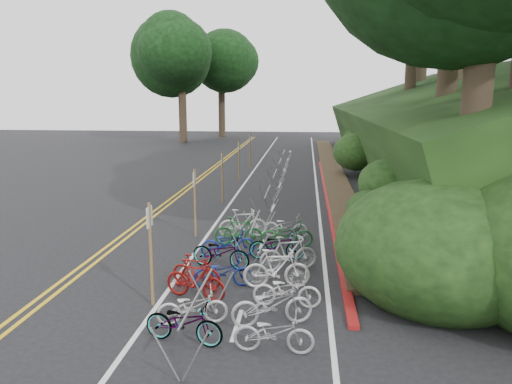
{
  "coord_description": "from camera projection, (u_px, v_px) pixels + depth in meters",
  "views": [
    {
      "loc": [
        4.57,
        -12.35,
        5.07
      ],
      "look_at": [
        2.62,
        7.09,
        1.3
      ],
      "focal_mm": 35.0,
      "sensor_mm": 36.0,
      "label": 1
    }
  ],
  "objects": [
    {
      "name": "bike_valet",
      "position": [
        251.0,
        261.0,
        14.1
      ],
      "size": [
        3.3,
        10.0,
        1.09
      ],
      "color": "slate",
      "rests_on": "ground"
    },
    {
      "name": "bike_front",
      "position": [
        196.0,
        271.0,
        13.39
      ],
      "size": [
        0.88,
        1.55,
        0.9
      ],
      "primitive_type": "imported",
      "rotation": [
        0.0,
        0.0,
        1.24
      ],
      "color": "maroon",
      "rests_on": "ground"
    },
    {
      "name": "red_curb",
      "position": [
        328.0,
        199.0,
        24.63
      ],
      "size": [
        0.25,
        28.0,
        0.1
      ],
      "primitive_type": "cube",
      "color": "maroon",
      "rests_on": "ground"
    },
    {
      "name": "bike_rack_front",
      "position": [
        198.0,
        307.0,
        10.29
      ],
      "size": [
        1.09,
        3.16,
        1.06
      ],
      "color": "gray",
      "rests_on": "ground"
    },
    {
      "name": "embankment",
      "position": [
        445.0,
        138.0,
        30.32
      ],
      "size": [
        14.3,
        48.14,
        9.11
      ],
      "color": "black",
      "rests_on": "ground"
    },
    {
      "name": "signpost_near",
      "position": [
        151.0,
        247.0,
        12.04
      ],
      "size": [
        0.08,
        0.4,
        2.58
      ],
      "color": "brown",
      "rests_on": "ground"
    },
    {
      "name": "bike_racks_rest",
      "position": [
        275.0,
        179.0,
        25.72
      ],
      "size": [
        1.14,
        23.0,
        1.17
      ],
      "color": "gray",
      "rests_on": "ground"
    },
    {
      "name": "road_markings",
      "position": [
        220.0,
        206.0,
        23.28
      ],
      "size": [
        7.47,
        80.0,
        0.01
      ],
      "color": "gold",
      "rests_on": "ground"
    },
    {
      "name": "signposts_rest",
      "position": [
        232.0,
        165.0,
        26.83
      ],
      "size": [
        0.08,
        18.4,
        2.5
      ],
      "color": "brown",
      "rests_on": "ground"
    },
    {
      "name": "ground",
      "position": [
        134.0,
        287.0,
        13.48
      ],
      "size": [
        120.0,
        120.0,
        0.0
      ],
      "primitive_type": "plane",
      "color": "black",
      "rests_on": "ground"
    }
  ]
}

